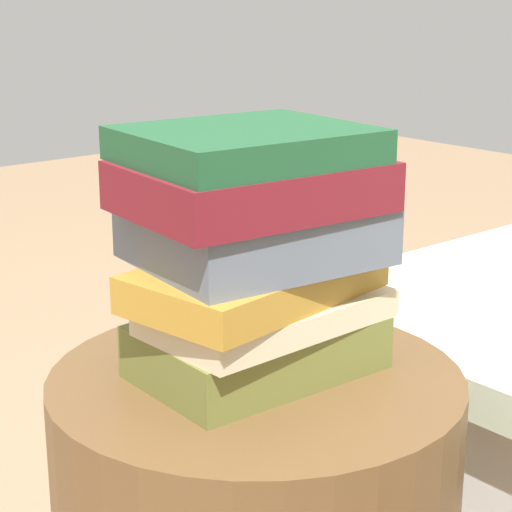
{
  "coord_description": "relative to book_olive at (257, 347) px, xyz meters",
  "views": [
    {
      "loc": [
        0.63,
        0.75,
        0.97
      ],
      "look_at": [
        0.0,
        0.0,
        0.68
      ],
      "focal_mm": 65.94,
      "sensor_mm": 36.0,
      "label": 1
    }
  ],
  "objects": [
    {
      "name": "book_maroon",
      "position": [
        0.01,
        0.01,
        0.19
      ],
      "size": [
        0.28,
        0.22,
        0.05
      ],
      "primitive_type": "cube",
      "rotation": [
        0.0,
        0.0,
        -0.09
      ],
      "color": "maroon",
      "rests_on": "book_slate"
    },
    {
      "name": "book_ochre",
      "position": [
        0.0,
        0.0,
        0.08
      ],
      "size": [
        0.3,
        0.2,
        0.04
      ],
      "primitive_type": "cube",
      "rotation": [
        0.0,
        0.0,
        0.15
      ],
      "color": "#B7842D",
      "rests_on": "book_cream"
    },
    {
      "name": "book_cream",
      "position": [
        -0.0,
        0.02,
        0.05
      ],
      "size": [
        0.27,
        0.16,
        0.03
      ],
      "primitive_type": "cube",
      "rotation": [
        0.0,
        0.0,
        0.03
      ],
      "color": "beige",
      "rests_on": "book_olive"
    },
    {
      "name": "book_olive",
      "position": [
        0.0,
        0.0,
        0.0
      ],
      "size": [
        0.27,
        0.18,
        0.06
      ],
      "primitive_type": "cube",
      "rotation": [
        0.0,
        0.0,
        -0.03
      ],
      "color": "olive",
      "rests_on": "side_table"
    },
    {
      "name": "book_forest",
      "position": [
        0.02,
        0.0,
        0.23
      ],
      "size": [
        0.26,
        0.22,
        0.04
      ],
      "primitive_type": "cube",
      "rotation": [
        0.0,
        0.0,
        -0.09
      ],
      "color": "#1E512D",
      "rests_on": "book_maroon"
    },
    {
      "name": "book_slate",
      "position": [
        -0.0,
        -0.0,
        0.13
      ],
      "size": [
        0.27,
        0.23,
        0.06
      ],
      "primitive_type": "cube",
      "rotation": [
        0.0,
        0.0,
        -0.11
      ],
      "color": "slate",
      "rests_on": "book_ochre"
    }
  ]
}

